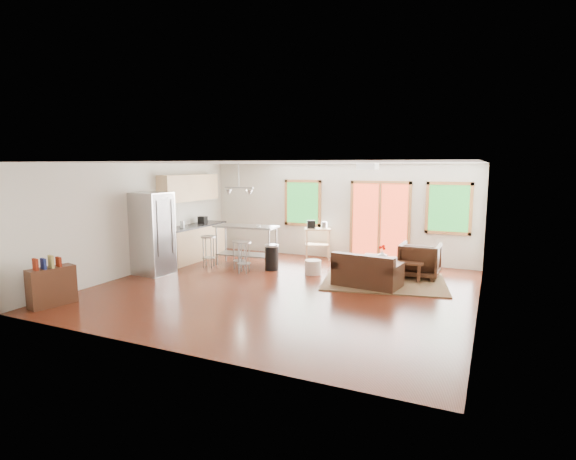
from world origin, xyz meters
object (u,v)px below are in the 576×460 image
at_px(armchair, 420,258).
at_px(ottoman, 375,263).
at_px(rug, 384,282).
at_px(kitchen_cart, 317,233).
at_px(island, 246,238).
at_px(loveseat, 367,273).
at_px(coffee_table, 398,262).
at_px(refrigerator, 153,233).

xyz_separation_m(armchair, ottoman, (-1.10, 0.26, -0.26)).
xyz_separation_m(rug, kitchen_cart, (-2.25, 1.70, 0.72)).
bearing_deg(ottoman, armchair, -13.13).
relative_size(island, kitchen_cart, 1.55).
bearing_deg(island, rug, -4.21).
xyz_separation_m(rug, ottoman, (-0.46, 1.01, 0.17)).
height_order(ottoman, island, island).
height_order(armchair, kitchen_cart, kitchen_cart).
bearing_deg(loveseat, kitchen_cart, 138.63).
relative_size(loveseat, island, 0.87).
xyz_separation_m(rug, loveseat, (-0.26, -0.52, 0.27)).
height_order(loveseat, armchair, armchair).
bearing_deg(armchair, rug, 49.76).
relative_size(rug, coffee_table, 2.19).
xyz_separation_m(ottoman, island, (-3.17, -0.74, 0.52)).
xyz_separation_m(armchair, kitchen_cart, (-2.88, 0.95, 0.29)).
bearing_deg(refrigerator, kitchen_cart, 50.54).
bearing_deg(island, kitchen_cart, 45.90).
bearing_deg(armchair, island, 6.46).
bearing_deg(refrigerator, loveseat, 13.94).
bearing_deg(island, refrigerator, -130.86).
bearing_deg(island, armchair, 6.47).
bearing_deg(armchair, loveseat, 55.06).
height_order(coffee_table, island, island).
bearing_deg(kitchen_cart, ottoman, -21.24).
bearing_deg(ottoman, island, -166.87).
relative_size(loveseat, coffee_table, 1.21).
height_order(rug, kitchen_cart, kitchen_cart).
distance_m(rug, loveseat, 0.64).
distance_m(loveseat, coffee_table, 1.04).
bearing_deg(refrigerator, ottoman, 30.86).
distance_m(rug, coffee_table, 0.59).
xyz_separation_m(loveseat, island, (-3.38, 0.79, 0.41)).
height_order(armchair, ottoman, armchair).
bearing_deg(loveseat, ottoman, 104.51).
height_order(armchair, refrigerator, refrigerator).
distance_m(refrigerator, kitchen_cart, 4.31).
relative_size(coffee_table, ottoman, 2.16).
relative_size(rug, loveseat, 1.81).
height_order(rug, loveseat, loveseat).
bearing_deg(coffee_table, armchair, 38.93).
relative_size(refrigerator, kitchen_cart, 1.80).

